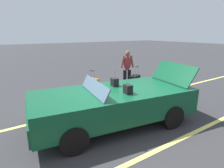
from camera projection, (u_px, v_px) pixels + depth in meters
name	position (u px, v px, depth m)	size (l,w,h in m)	color
ground_plane	(114.00, 124.00, 5.04)	(80.00, 80.00, 0.00)	#333335
lot_line_near	(92.00, 109.00, 6.01)	(18.00, 0.12, 0.01)	#EAE066
lot_line_mid	(154.00, 152.00, 3.85)	(18.00, 0.12, 0.01)	#EAE066
convertible_car	(107.00, 104.00, 4.80)	(4.42, 2.35, 1.49)	#0F4C2D
suitcase_large_black	(134.00, 85.00, 7.45)	(0.55, 0.46, 1.12)	black
suitcase_medium_bright	(94.00, 86.00, 7.41)	(0.34, 0.45, 0.96)	orange
suitcase_small_carryon	(114.00, 84.00, 7.91)	(0.35, 0.39, 0.80)	#991E8C
duffel_bag	(113.00, 94.00, 6.93)	(0.56, 0.71, 0.34)	black
traveler_person	(127.00, 68.00, 7.96)	(0.59, 0.33, 1.65)	black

